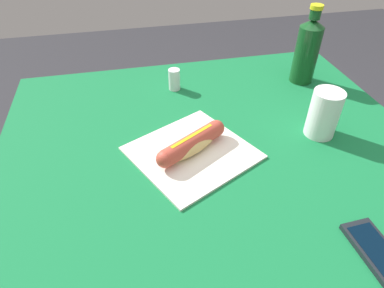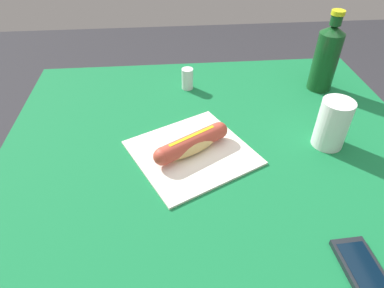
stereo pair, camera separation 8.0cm
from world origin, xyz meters
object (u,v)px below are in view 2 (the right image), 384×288
at_px(hot_dog, 192,143).
at_px(cell_phone, 365,274).
at_px(soda_bottle, 326,57).
at_px(drinking_cup, 332,123).
at_px(salt_shaker, 187,79).

bearing_deg(hot_dog, cell_phone, 127.58).
distance_m(soda_bottle, drinking_cup, 0.29).
height_order(hot_dog, cell_phone, hot_dog).
bearing_deg(drinking_cup, salt_shaker, -43.17).
xyz_separation_m(cell_phone, drinking_cup, (-0.08, -0.35, 0.06)).
distance_m(hot_dog, salt_shaker, 0.32).
distance_m(cell_phone, drinking_cup, 0.37).
distance_m(hot_dog, soda_bottle, 0.52).
bearing_deg(cell_phone, drinking_cup, -102.26).
relative_size(hot_dog, soda_bottle, 0.77).
xyz_separation_m(hot_dog, cell_phone, (-0.27, 0.35, -0.03)).
distance_m(soda_bottle, salt_shaker, 0.42).
distance_m(cell_phone, salt_shaker, 0.71).
xyz_separation_m(cell_phone, soda_bottle, (-0.16, -0.63, 0.10)).
relative_size(soda_bottle, salt_shaker, 3.64).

